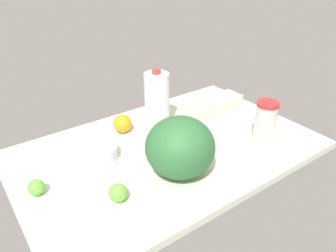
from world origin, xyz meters
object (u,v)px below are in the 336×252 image
lime_far_back (118,193)px  watermelon (180,147)px  mixing_bowl (96,153)px  orange_beside_bowl (122,124)px  milk_jug (157,101)px  egg_carton (214,106)px  lime_near_front (36,187)px  tumbler_cup (265,123)px

lime_far_back → watermelon: bearing=-179.3°
mixing_bowl → orange_beside_bowl: size_ratio=1.98×
milk_jug → lime_far_back: milk_jug is taller
orange_beside_bowl → egg_carton: bearing=168.0°
milk_jug → egg_carton: (-29.89, 4.97, -9.26)cm
egg_carton → lime_near_front: (87.97, 9.95, -0.65)cm
watermelon → egg_carton: bearing=-146.6°
watermelon → lime_near_front: watermelon is taller
tumbler_cup → lime_far_back: 66.00cm
egg_carton → lime_near_front: bearing=4.0°
egg_carton → lime_near_front: egg_carton is taller
tumbler_cup → milk_jug: milk_jug is taller
watermelon → mixing_bowl: bearing=-50.7°
orange_beside_bowl → milk_jug: bearing=163.1°
tumbler_cup → lime_near_front: size_ratio=3.32×
orange_beside_bowl → lime_far_back: 44.05cm
watermelon → lime_far_back: bearing=0.7°
orange_beside_bowl → lime_far_back: orange_beside_bowl is taller
tumbler_cup → watermelon: size_ratio=0.74×
tumbler_cup → milk_jug: size_ratio=0.68×
egg_carton → orange_beside_bowl: (45.10, -9.58, 0.65)cm
tumbler_cup → egg_carton: size_ratio=0.60×
lime_near_front → mixing_bowl: bearing=-163.6°
tumbler_cup → orange_beside_bowl: (43.13, -41.50, -5.13)cm
tumbler_cup → watermelon: 40.73cm
watermelon → tumbler_cup: bearing=174.4°
tumbler_cup → lime_far_back: tumbler_cup is taller
mixing_bowl → lime_far_back: (4.41, 25.64, 0.37)cm
mixing_bowl → milk_jug: bearing=-167.1°
milk_jug → watermelon: bearing=69.1°
mixing_bowl → lime_near_front: size_ratio=2.91×
tumbler_cup → mixing_bowl: bearing=-25.6°
lime_near_front → watermelon: bearing=158.4°
lime_far_back → milk_jug: bearing=-138.6°
watermelon → lime_far_back: (25.12, 0.33, -7.71)cm
egg_carton → watermelon: bearing=30.9°
mixing_bowl → lime_near_front: (24.79, 7.30, 0.07)cm
watermelon → lime_near_front: 49.58cm
milk_jug → lime_far_back: 51.18cm
watermelon → orange_beside_bowl: 38.23cm
milk_jug → lime_far_back: (37.69, 33.26, -9.61)cm
lime_far_back → mixing_bowl: bearing=-99.8°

